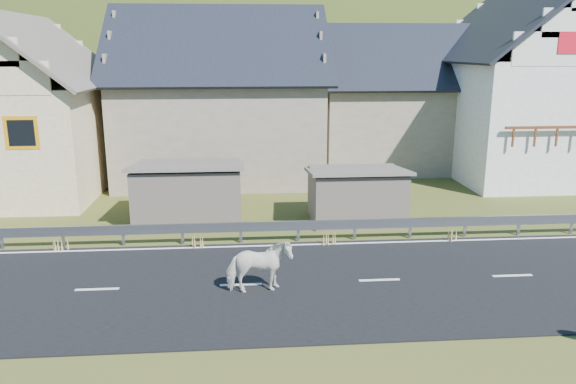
{
  "coord_description": "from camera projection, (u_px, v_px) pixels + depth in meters",
  "views": [
    {
      "loc": [
        0.13,
        -14.85,
        6.52
      ],
      "look_at": [
        1.48,
        1.64,
        2.31
      ],
      "focal_mm": 35.0,
      "sensor_mm": 36.0,
      "label": 1
    }
  ],
  "objects": [
    {
      "name": "ground",
      "position": [
        241.0,
        286.0,
        15.95
      ],
      "size": [
        160.0,
        160.0,
        0.0
      ],
      "primitive_type": "plane",
      "color": "#324515",
      "rests_on": "ground"
    },
    {
      "name": "road",
      "position": [
        241.0,
        285.0,
        15.94
      ],
      "size": [
        60.0,
        7.0,
        0.04
      ],
      "primitive_type": "cube",
      "color": "black",
      "rests_on": "ground"
    },
    {
      "name": "lane_markings",
      "position": [
        241.0,
        284.0,
        15.93
      ],
      "size": [
        60.0,
        6.6,
        0.01
      ],
      "primitive_type": "cube",
      "color": "silver",
      "rests_on": "road"
    },
    {
      "name": "guardrail",
      "position": [
        241.0,
        227.0,
        19.36
      ],
      "size": [
        28.1,
        0.09,
        0.75
      ],
      "color": "#93969B",
      "rests_on": "ground"
    },
    {
      "name": "shed_left",
      "position": [
        189.0,
        193.0,
        21.8
      ],
      "size": [
        4.3,
        3.3,
        2.4
      ],
      "primitive_type": "cube",
      "color": "#706256",
      "rests_on": "ground"
    },
    {
      "name": "shed_right",
      "position": [
        356.0,
        196.0,
        21.85
      ],
      "size": [
        3.8,
        2.9,
        2.2
      ],
      "primitive_type": "cube",
      "color": "#706256",
      "rests_on": "ground"
    },
    {
      "name": "house_cream",
      "position": [
        20.0,
        98.0,
        25.67
      ],
      "size": [
        7.8,
        9.8,
        8.3
      ],
      "color": "beige",
      "rests_on": "ground"
    },
    {
      "name": "house_stone_a",
      "position": [
        220.0,
        87.0,
        29.21
      ],
      "size": [
        10.8,
        9.8,
        8.9
      ],
      "color": "gray",
      "rests_on": "ground"
    },
    {
      "name": "house_stone_b",
      "position": [
        397.0,
        91.0,
        32.03
      ],
      "size": [
        9.8,
        8.8,
        8.1
      ],
      "color": "gray",
      "rests_on": "ground"
    },
    {
      "name": "house_white",
      "position": [
        526.0,
        78.0,
        29.4
      ],
      "size": [
        8.8,
        10.8,
        9.7
      ],
      "color": "white",
      "rests_on": "ground"
    },
    {
      "name": "mountain",
      "position": [
        256.0,
        128.0,
        195.14
      ],
      "size": [
        440.0,
        280.0,
        260.0
      ],
      "primitive_type": "ellipsoid",
      "color": "#2F3C17",
      "rests_on": "ground"
    },
    {
      "name": "horse",
      "position": [
        259.0,
        267.0,
        15.28
      ],
      "size": [
        1.0,
        1.84,
        1.48
      ],
      "primitive_type": "imported",
      "rotation": [
        0.0,
        0.0,
        1.69
      ],
      "color": "silver",
      "rests_on": "road"
    }
  ]
}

